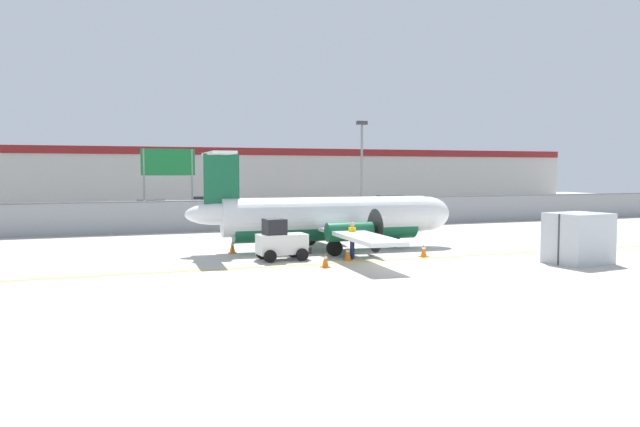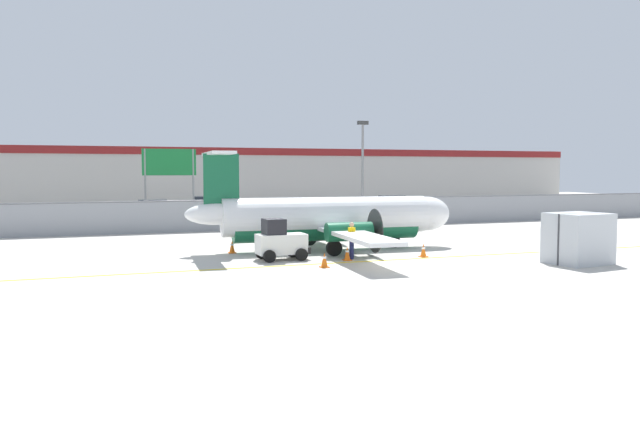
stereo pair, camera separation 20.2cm
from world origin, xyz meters
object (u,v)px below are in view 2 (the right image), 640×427
object	(u,v)px
apron_light_pole	(363,166)
parked_car_4	(355,206)
parked_car_0	(65,214)
highway_sign	(169,169)
baggage_tug	(280,241)
traffic_cone_far_left	(423,250)
traffic_cone_near_left	(324,260)
traffic_cone_far_right	(232,247)
traffic_cone_near_right	(347,254)
parked_car_1	(154,210)
parked_car_3	(285,209)
parked_car_5	(393,204)
cargo_container	(578,238)
parked_car_2	(207,205)
ground_crew_worker	(352,238)
commuter_airplane	(331,219)

from	to	relation	value
apron_light_pole	parked_car_4	bearing A→B (deg)	68.99
parked_car_0	highway_sign	bearing A→B (deg)	-39.62
baggage_tug	traffic_cone_far_left	xyz separation A→B (m)	(6.58, -1.32, -0.54)
traffic_cone_near_left	traffic_cone_far_right	world-z (taller)	same
traffic_cone_near_right	traffic_cone_far_right	bearing A→B (deg)	136.05
baggage_tug	traffic_cone_far_right	bearing A→B (deg)	115.04
parked_car_1	parked_car_3	bearing A→B (deg)	-9.56
baggage_tug	parked_car_4	bearing A→B (deg)	57.70
apron_light_pole	parked_car_5	bearing A→B (deg)	56.87
highway_sign	parked_car_5	bearing A→B (deg)	22.65
cargo_container	parked_car_2	distance (m)	36.43
traffic_cone_near_right	parked_car_5	bearing A→B (deg)	59.76
traffic_cone_near_right	baggage_tug	bearing A→B (deg)	157.61
cargo_container	apron_light_pole	world-z (taller)	apron_light_pole
baggage_tug	traffic_cone_near_left	size ratio (longest dim) A/B	3.70
ground_crew_worker	traffic_cone_near_right	distance (m)	0.79
traffic_cone_far_right	parked_car_2	world-z (taller)	parked_car_2
parked_car_5	commuter_airplane	bearing A→B (deg)	-115.85
ground_crew_worker	parked_car_0	size ratio (longest dim) A/B	0.40
traffic_cone_near_left	commuter_airplane	bearing A→B (deg)	66.43
baggage_tug	parked_car_3	xyz separation A→B (m)	(6.78, 22.03, 0.04)
parked_car_1	parked_car_5	distance (m)	21.73
parked_car_5	apron_light_pole	distance (m)	17.70
commuter_airplane	ground_crew_worker	bearing A→B (deg)	-91.35
parked_car_2	parked_car_4	bearing A→B (deg)	-20.13
commuter_airplane	parked_car_0	xyz separation A→B (m)	(-13.36, 18.97, -0.71)
commuter_airplane	traffic_cone_near_left	bearing A→B (deg)	-110.09
traffic_cone_far_right	parked_car_4	distance (m)	25.40
traffic_cone_near_right	parked_car_1	size ratio (longest dim) A/B	0.15
commuter_airplane	ground_crew_worker	xyz separation A→B (m)	(-0.29, -3.39, -0.65)
commuter_airplane	traffic_cone_near_left	xyz separation A→B (m)	(-2.29, -5.25, -1.29)
traffic_cone_near_right	parked_car_3	xyz separation A→B (m)	(3.98, 23.18, 0.58)
cargo_container	traffic_cone_far_right	xyz separation A→B (m)	(-13.46, 8.44, -0.79)
parked_car_5	ground_crew_worker	bearing A→B (deg)	-112.80
traffic_cone_far_left	traffic_cone_near_left	bearing A→B (deg)	-165.69
parked_car_1	highway_sign	world-z (taller)	highway_sign
parked_car_3	parked_car_5	distance (m)	11.93
parked_car_1	parked_car_3	world-z (taller)	same
traffic_cone_far_right	parked_car_4	bearing A→B (deg)	53.31
traffic_cone_near_right	highway_sign	world-z (taller)	highway_sign
cargo_container	parked_car_4	world-z (taller)	cargo_container
traffic_cone_far_right	parked_car_3	world-z (taller)	parked_car_3
ground_crew_worker	parked_car_2	xyz separation A→B (m)	(-1.49, 30.42, -0.06)
traffic_cone_near_right	traffic_cone_far_right	size ratio (longest dim) A/B	1.00
parked_car_1	parked_car_4	xyz separation A→B (m)	(17.07, -1.03, 0.00)
commuter_airplane	cargo_container	xyz separation A→B (m)	(8.46, -7.93, -0.50)
traffic_cone_far_left	apron_light_pole	world-z (taller)	apron_light_pole
traffic_cone_far_left	baggage_tug	bearing A→B (deg)	168.68
commuter_airplane	traffic_cone_near_right	size ratio (longest dim) A/B	25.11
cargo_container	parked_car_3	size ratio (longest dim) A/B	0.62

